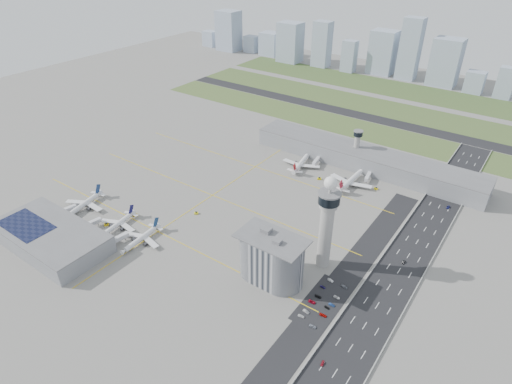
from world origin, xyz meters
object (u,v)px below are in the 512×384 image
Objects in this scene: car_lot_3 at (318,296)px; car_lot_4 at (323,287)px; car_lot_10 at (337,297)px; airplane_near_a at (83,202)px; airplane_near_b at (117,222)px; jet_bridge_far_1 at (369,174)px; car_hw_4 at (450,172)px; jet_bridge_near_1 at (83,229)px; secondary_tower at (357,144)px; control_tower at (327,219)px; car_lot_6 at (313,326)px; jet_bridge_far_0 at (318,159)px; car_lot_0 at (301,316)px; airplane_far_a at (302,160)px; tug_0 at (89,200)px; car_lot_11 at (344,287)px; tug_3 at (196,213)px; car_lot_1 at (306,311)px; car_lot_5 at (330,280)px; airplane_near_c at (140,236)px; car_hw_2 at (448,207)px; car_lot_2 at (312,302)px; tug_4 at (319,178)px; car_lot_9 at (332,305)px; car_hw_0 at (323,363)px; tug_1 at (106,224)px; car_lot_7 at (323,315)px; jet_bridge_near_0 at (58,215)px; tug_2 at (135,215)px; car_hw_1 at (403,262)px; admin_building at (271,258)px; tug_5 at (376,188)px; jet_bridge_near_2 at (110,244)px; airplane_far_b at (351,177)px.

car_lot_3 is 1.17× the size of car_lot_4.
car_lot_10 is (10.71, -2.83, -0.04)m from car_lot_4.
airplane_near_b is (41.78, -1.61, -0.61)m from airplane_near_a.
jet_bridge_far_1 is 3.88× the size of car_hw_4.
jet_bridge_near_1 is 308.71m from car_hw_4.
secondary_tower is at bearing -158.17° from car_hw_4.
car_lot_6 is (20.33, -49.27, -34.48)m from control_tower.
car_lot_0 is (81.49, -170.62, -2.21)m from jet_bridge_far_0.
tug_0 is at bearing 133.36° from airplane_far_a.
tug_3 is at bearing 92.20° from car_lot_11.
car_lot_1 is at bearing 168.50° from car_lot_11.
airplane_near_a is 196.52m from car_lot_5.
car_lot_6 is at bearing 3.10° from jet_bridge_far_1.
secondary_tower reaches higher than airplane_near_c.
car_hw_2 reaches higher than car_lot_11.
jet_bridge_far_0 is 177.46m from car_lot_2.
tug_4 is at bearing -21.69° from jet_bridge_near_1.
car_lot_11 reaches higher than car_lot_10.
car_lot_6 is at bearing -94.46° from car_hw_4.
car_hw_0 is at bearing -159.98° from car_lot_9.
airplane_near_c is (-112.55, -53.32, -29.83)m from control_tower.
car_lot_5 is at bearing -129.31° from tug_1.
car_lot_4 is at bearing 131.51° from car_lot_11.
car_lot_7 is 155.64m from car_hw_2.
jet_bridge_far_1 is at bearing 173.02° from car_hw_2.
car_lot_5 is at bearing -97.85° from car_hw_4.
secondary_tower is at bearing 12.27° from car_lot_7.
car_lot_1 is 8.41m from car_lot_2.
tug_2 is (44.73, 34.86, -1.87)m from jet_bridge_near_0.
car_hw_1 is at bearing 76.94° from car_hw_0.
secondary_tower is 51.92m from airplane_far_a.
jet_bridge_near_0 is at bearing 138.17° from airplane_far_a.
car_hw_0 is at bearing -138.12° from car_lot_0.
car_lot_4 is (30.56, 10.68, -14.72)m from admin_building.
secondary_tower is 173.43m from admin_building.
secondary_tower is 10.52× the size of tug_3.
control_tower is 113.63m from tug_5.
secondary_tower is at bearing 7.74° from car_lot_0.
jet_bridge_near_0 reaches higher than car_lot_0.
jet_bridge_near_2 is 4.54× the size of tug_5.
jet_bridge_near_0 reaches higher than car_hw_2.
jet_bridge_far_1 is 4.22× the size of tug_1.
jet_bridge_far_0 reaches higher than car_lot_3.
airplane_near_c is at bearing 157.33° from airplane_far_a.
tug_1 is (-23.14, 14.59, -1.89)m from jet_bridge_near_2.
jet_bridge_far_1 is at bearing 101.47° from tug_4.
airplane_far_b is 11.74× the size of car_lot_0.
admin_building is 12.51× the size of tug_2.
car_hw_2 is (174.08, 183.13, -2.20)m from jet_bridge_near_2.
car_lot_7 is at bearing 177.20° from car_lot_9.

